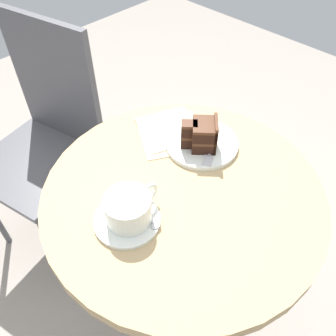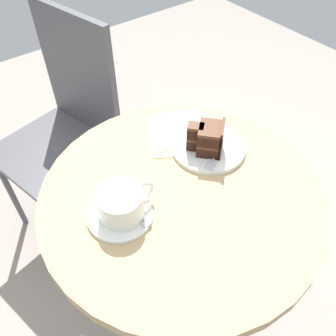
{
  "view_description": "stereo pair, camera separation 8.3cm",
  "coord_description": "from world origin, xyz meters",
  "px_view_note": "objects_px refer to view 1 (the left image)",
  "views": [
    {
      "loc": [
        -0.41,
        -0.35,
        1.35
      ],
      "look_at": [
        -0.0,
        0.05,
        0.75
      ],
      "focal_mm": 38.0,
      "sensor_mm": 36.0,
      "label": 1
    },
    {
      "loc": [
        -0.35,
        -0.4,
        1.35
      ],
      "look_at": [
        -0.0,
        0.05,
        0.75
      ],
      "focal_mm": 38.0,
      "sensor_mm": 36.0,
      "label": 2
    }
  ],
  "objects_px": {
    "coffee_cup": "(129,208)",
    "napkin": "(170,132)",
    "saucer": "(127,220)",
    "cafe_chair": "(47,129)",
    "fork": "(210,151)",
    "teaspoon": "(147,216)",
    "cake_slice": "(202,135)",
    "cake_plate": "(202,143)"
  },
  "relations": [
    {
      "from": "napkin",
      "to": "cafe_chair",
      "type": "xyz_separation_m",
      "value": [
        -0.14,
        0.47,
        -0.18
      ]
    },
    {
      "from": "fork",
      "to": "cafe_chair",
      "type": "relative_size",
      "value": 0.14
    },
    {
      "from": "coffee_cup",
      "to": "cake_slice",
      "type": "height_order",
      "value": "cake_slice"
    },
    {
      "from": "cake_plate",
      "to": "cake_slice",
      "type": "xyz_separation_m",
      "value": [
        -0.01,
        -0.01,
        0.04
      ]
    },
    {
      "from": "teaspoon",
      "to": "napkin",
      "type": "height_order",
      "value": "teaspoon"
    },
    {
      "from": "coffee_cup",
      "to": "cake_slice",
      "type": "relative_size",
      "value": 1.35
    },
    {
      "from": "coffee_cup",
      "to": "cafe_chair",
      "type": "bearing_deg",
      "value": 78.18
    },
    {
      "from": "cake_plate",
      "to": "napkin",
      "type": "relative_size",
      "value": 0.81
    },
    {
      "from": "cafe_chair",
      "to": "saucer",
      "type": "bearing_deg",
      "value": -25.61
    },
    {
      "from": "napkin",
      "to": "teaspoon",
      "type": "bearing_deg",
      "value": -146.02
    },
    {
      "from": "cake_slice",
      "to": "cafe_chair",
      "type": "distance_m",
      "value": 0.64
    },
    {
      "from": "saucer",
      "to": "fork",
      "type": "height_order",
      "value": "fork"
    },
    {
      "from": "cake_slice",
      "to": "cafe_chair",
      "type": "bearing_deg",
      "value": 104.7
    },
    {
      "from": "teaspoon",
      "to": "fork",
      "type": "relative_size",
      "value": 0.87
    },
    {
      "from": "coffee_cup",
      "to": "fork",
      "type": "xyz_separation_m",
      "value": [
        0.28,
        0.0,
        -0.03
      ]
    },
    {
      "from": "coffee_cup",
      "to": "napkin",
      "type": "relative_size",
      "value": 0.57
    },
    {
      "from": "fork",
      "to": "napkin",
      "type": "height_order",
      "value": "fork"
    },
    {
      "from": "cake_plate",
      "to": "cafe_chair",
      "type": "height_order",
      "value": "cafe_chair"
    },
    {
      "from": "fork",
      "to": "saucer",
      "type": "bearing_deg",
      "value": -29.24
    },
    {
      "from": "coffee_cup",
      "to": "cafe_chair",
      "type": "xyz_separation_m",
      "value": [
        0.13,
        0.61,
        -0.22
      ]
    },
    {
      "from": "cafe_chair",
      "to": "napkin",
      "type": "bearing_deg",
      "value": 3.92
    },
    {
      "from": "saucer",
      "to": "coffee_cup",
      "type": "bearing_deg",
      "value": -17.56
    },
    {
      "from": "cake_plate",
      "to": "cake_slice",
      "type": "relative_size",
      "value": 1.93
    },
    {
      "from": "napkin",
      "to": "saucer",
      "type": "bearing_deg",
      "value": -153.73
    },
    {
      "from": "cake_plate",
      "to": "fork",
      "type": "distance_m",
      "value": 0.04
    },
    {
      "from": "cake_slice",
      "to": "cafe_chair",
      "type": "relative_size",
      "value": 0.11
    },
    {
      "from": "teaspoon",
      "to": "napkin",
      "type": "bearing_deg",
      "value": 128.84
    },
    {
      "from": "cake_plate",
      "to": "coffee_cup",
      "type": "bearing_deg",
      "value": -171.29
    },
    {
      "from": "saucer",
      "to": "cafe_chair",
      "type": "xyz_separation_m",
      "value": [
        0.13,
        0.61,
        -0.19
      ]
    },
    {
      "from": "saucer",
      "to": "napkin",
      "type": "bearing_deg",
      "value": 26.27
    },
    {
      "from": "fork",
      "to": "napkin",
      "type": "bearing_deg",
      "value": -117.61
    },
    {
      "from": "coffee_cup",
      "to": "cake_plate",
      "type": "bearing_deg",
      "value": 8.71
    },
    {
      "from": "saucer",
      "to": "teaspoon",
      "type": "xyz_separation_m",
      "value": [
        0.03,
        -0.03,
        0.01
      ]
    },
    {
      "from": "coffee_cup",
      "to": "cake_plate",
      "type": "height_order",
      "value": "coffee_cup"
    },
    {
      "from": "saucer",
      "to": "napkin",
      "type": "xyz_separation_m",
      "value": [
        0.28,
        0.14,
        -0.0
      ]
    },
    {
      "from": "coffee_cup",
      "to": "napkin",
      "type": "height_order",
      "value": "coffee_cup"
    },
    {
      "from": "cake_slice",
      "to": "fork",
      "type": "height_order",
      "value": "cake_slice"
    },
    {
      "from": "coffee_cup",
      "to": "saucer",
      "type": "bearing_deg",
      "value": 162.44
    },
    {
      "from": "cake_plate",
      "to": "napkin",
      "type": "xyz_separation_m",
      "value": [
        -0.02,
        0.1,
        -0.0
      ]
    },
    {
      "from": "fork",
      "to": "napkin",
      "type": "relative_size",
      "value": 0.54
    },
    {
      "from": "teaspoon",
      "to": "cake_plate",
      "type": "distance_m",
      "value": 0.28
    },
    {
      "from": "saucer",
      "to": "napkin",
      "type": "height_order",
      "value": "saucer"
    }
  ]
}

